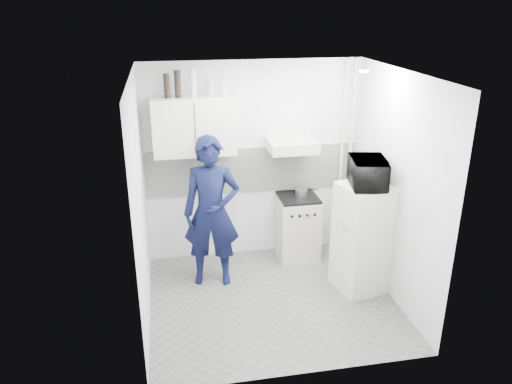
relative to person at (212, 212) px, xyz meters
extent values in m
plane|color=#575754|center=(0.62, -0.57, -0.92)|extent=(2.80, 2.80, 0.00)
plane|color=white|center=(0.62, -0.57, 1.68)|extent=(2.80, 2.80, 0.00)
plane|color=white|center=(0.62, 0.68, 0.38)|extent=(2.80, 0.00, 2.80)
plane|color=white|center=(-0.78, -0.57, 0.38)|extent=(0.00, 2.60, 2.60)
plane|color=white|center=(2.02, -0.57, 0.38)|extent=(0.00, 2.60, 2.60)
imported|color=black|center=(0.00, 0.00, 0.00)|extent=(0.73, 0.54, 1.84)
cube|color=beige|center=(1.18, 0.43, -0.50)|extent=(0.53, 0.53, 0.84)
cube|color=silver|center=(1.72, -0.48, -0.26)|extent=(0.65, 0.65, 1.32)
cube|color=black|center=(1.18, 0.43, -0.07)|extent=(0.50, 0.50, 0.03)
cylinder|color=silver|center=(1.22, 0.45, -0.01)|extent=(0.16, 0.16, 0.09)
imported|color=black|center=(1.72, -0.48, 0.55)|extent=(0.63, 0.48, 0.31)
cylinder|color=black|center=(-0.42, 0.51, 1.42)|extent=(0.07, 0.07, 0.28)
cylinder|color=black|center=(-0.30, 0.51, 1.44)|extent=(0.08, 0.08, 0.32)
cylinder|color=#B2B7BC|center=(-0.12, 0.51, 1.45)|extent=(0.08, 0.08, 0.34)
cylinder|color=silver|center=(0.08, 0.51, 1.37)|extent=(0.09, 0.09, 0.18)
cylinder|color=#B2B7BC|center=(0.25, 0.51, 1.42)|extent=(0.07, 0.07, 0.28)
cube|color=silver|center=(-0.13, 0.51, 0.93)|extent=(1.00, 0.35, 0.70)
cube|color=beige|center=(1.07, 0.43, 0.65)|extent=(0.60, 0.50, 0.14)
cube|color=white|center=(0.62, 0.67, 0.28)|extent=(2.74, 0.03, 0.60)
cylinder|color=beige|center=(1.92, 0.60, 0.38)|extent=(0.05, 0.05, 2.60)
cylinder|color=beige|center=(1.80, 0.60, 0.38)|extent=(0.04, 0.04, 2.60)
cylinder|color=white|center=(1.62, -0.37, 1.65)|extent=(0.10, 0.10, 0.02)
camera|label=1|loc=(-0.48, -5.42, 2.36)|focal=35.00mm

